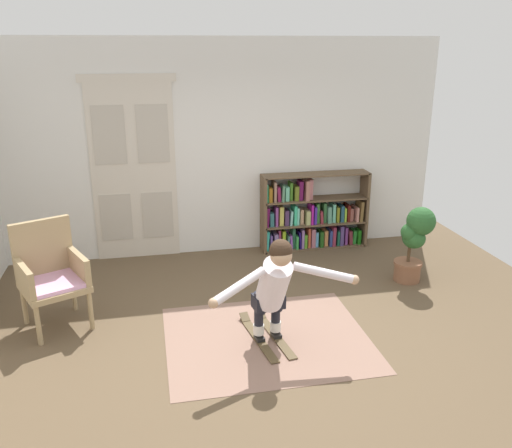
{
  "coord_description": "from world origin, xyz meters",
  "views": [
    {
      "loc": [
        -1.03,
        -4.54,
        2.81
      ],
      "look_at": [
        0.01,
        0.54,
        1.05
      ],
      "focal_mm": 37.5,
      "sensor_mm": 36.0,
      "label": 1
    }
  ],
  "objects_px": {
    "wicker_chair": "(51,273)",
    "person_skier": "(274,283)",
    "potted_plant": "(415,239)",
    "bookshelf": "(311,217)",
    "skis_pair": "(266,335)"
  },
  "relations": [
    {
      "from": "wicker_chair",
      "to": "skis_pair",
      "type": "relative_size",
      "value": 1.15
    },
    {
      "from": "bookshelf",
      "to": "person_skier",
      "type": "xyz_separation_m",
      "value": [
        -1.14,
        -2.52,
        0.22
      ]
    },
    {
      "from": "bookshelf",
      "to": "skis_pair",
      "type": "bearing_deg",
      "value": -116.94
    },
    {
      "from": "person_skier",
      "to": "potted_plant",
      "type": "bearing_deg",
      "value": 29.26
    },
    {
      "from": "potted_plant",
      "to": "skis_pair",
      "type": "xyz_separation_m",
      "value": [
        -2.05,
        -0.93,
        -0.55
      ]
    },
    {
      "from": "potted_plant",
      "to": "person_skier",
      "type": "distance_m",
      "value": 2.32
    },
    {
      "from": "potted_plant",
      "to": "person_skier",
      "type": "height_order",
      "value": "person_skier"
    },
    {
      "from": "skis_pair",
      "to": "person_skier",
      "type": "xyz_separation_m",
      "value": [
        0.03,
        -0.21,
        0.66
      ]
    },
    {
      "from": "wicker_chair",
      "to": "skis_pair",
      "type": "bearing_deg",
      "value": -18.9
    },
    {
      "from": "potted_plant",
      "to": "person_skier",
      "type": "relative_size",
      "value": 0.68
    },
    {
      "from": "wicker_chair",
      "to": "potted_plant",
      "type": "bearing_deg",
      "value": 2.87
    },
    {
      "from": "bookshelf",
      "to": "potted_plant",
      "type": "xyz_separation_m",
      "value": [
        0.88,
        -1.39,
        0.1
      ]
    },
    {
      "from": "bookshelf",
      "to": "person_skier",
      "type": "relative_size",
      "value": 1.06
    },
    {
      "from": "wicker_chair",
      "to": "person_skier",
      "type": "relative_size",
      "value": 0.77
    },
    {
      "from": "wicker_chair",
      "to": "person_skier",
      "type": "distance_m",
      "value": 2.33
    }
  ]
}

